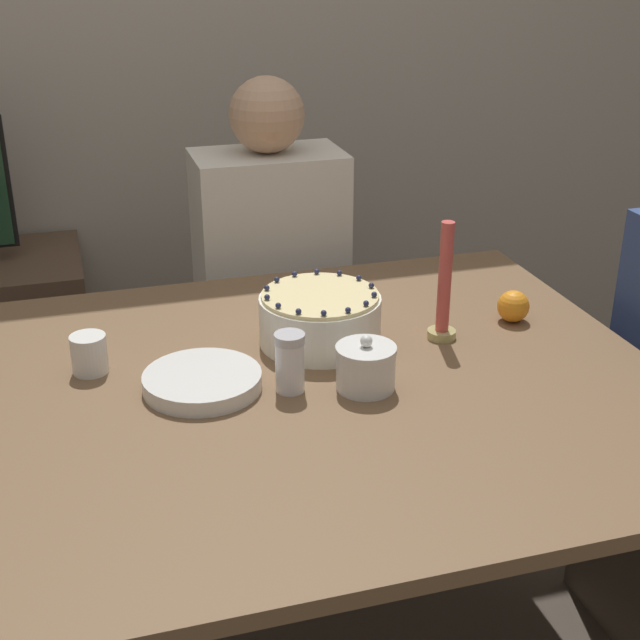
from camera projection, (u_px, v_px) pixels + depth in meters
name	position (u px, v px, depth m)	size (l,w,h in m)	color
wall_behind	(174.00, 26.00, 2.73)	(8.00, 0.05, 2.60)	#ADA393
dining_table	(295.00, 429.00, 1.77)	(1.47, 1.18, 0.77)	brown
cake	(320.00, 318.00, 1.88)	(0.26, 0.26, 0.12)	white
sugar_bowl	(366.00, 367.00, 1.70)	(0.12, 0.12, 0.11)	silver
sugar_shaker	(290.00, 362.00, 1.68)	(0.06, 0.06, 0.12)	white
plate_stack	(202.00, 381.00, 1.70)	(0.23, 0.23, 0.03)	silver
candle	(444.00, 293.00, 1.88)	(0.06, 0.06, 0.26)	tan
cup	(89.00, 354.00, 1.76)	(0.07, 0.07, 0.08)	white
orange_fruit_0	(513.00, 306.00, 1.98)	(0.07, 0.07, 0.07)	orange
person_man_blue_shirt	(272.00, 325.00, 2.55)	(0.40, 0.34, 1.24)	#473D33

